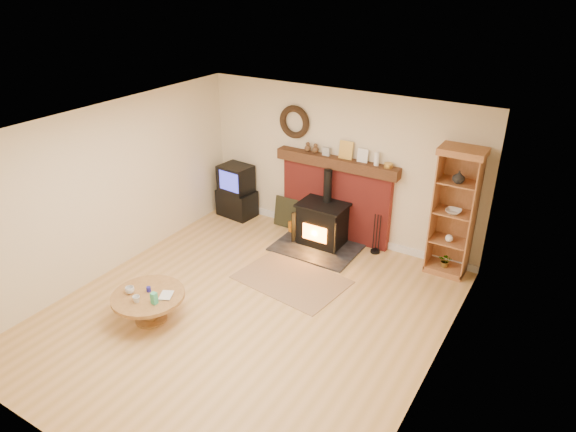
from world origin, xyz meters
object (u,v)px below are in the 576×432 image
Objects in this scene: coffee_table at (148,299)px; wood_stove at (322,225)px; tv_unit at (236,192)px; curio_cabinet at (454,212)px.

wood_stove is at bearing 72.38° from coffee_table.
coffee_table is (-0.98, -3.08, -0.03)m from wood_stove.
wood_stove is 1.39× the size of tv_unit.
wood_stove is at bearing -172.32° from curio_cabinet.
tv_unit is 4.06m from curio_cabinet.
curio_cabinet is 2.10× the size of coffee_table.
wood_stove reaches higher than coffee_table.
curio_cabinet is at bearing 7.68° from wood_stove.
coffee_table is at bearing -132.33° from curio_cabinet.
tv_unit reaches higher than coffee_table.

